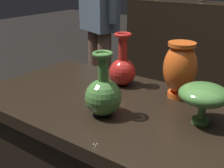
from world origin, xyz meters
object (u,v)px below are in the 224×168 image
object	(u,v)px
vase_left_accent	(204,95)
visitor_near_left	(99,9)
vase_centerpiece	(102,94)
vase_tall_behind	(123,68)
vase_right_accent	(180,68)

from	to	relation	value
vase_left_accent	visitor_near_left	world-z (taller)	visitor_near_left
vase_centerpiece	vase_left_accent	xyz separation A→B (m)	(0.31, 0.15, 0.02)
vase_tall_behind	vase_right_accent	xyz separation A→B (m)	(0.26, 0.02, 0.05)
vase_left_accent	vase_right_accent	distance (m)	0.23
vase_tall_behind	visitor_near_left	xyz separation A→B (m)	(-0.76, 0.78, 0.14)
vase_tall_behind	vase_left_accent	world-z (taller)	vase_tall_behind
vase_left_accent	visitor_near_left	bearing A→B (deg)	142.16
vase_centerpiece	vase_tall_behind	xyz separation A→B (m)	(-0.11, 0.29, 0.00)
vase_right_accent	vase_left_accent	bearing A→B (deg)	-45.36
vase_left_accent	vase_right_accent	size ratio (longest dim) A/B	0.73
vase_right_accent	visitor_near_left	size ratio (longest dim) A/B	0.13
vase_right_accent	vase_centerpiece	bearing A→B (deg)	-116.48
vase_left_accent	vase_right_accent	world-z (taller)	vase_right_accent
vase_right_accent	visitor_near_left	distance (m)	1.28
vase_tall_behind	visitor_near_left	bearing A→B (deg)	134.24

